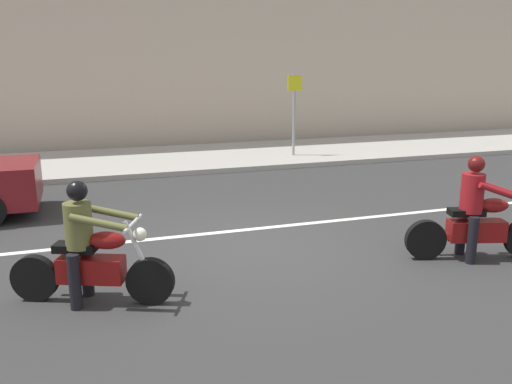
{
  "coord_description": "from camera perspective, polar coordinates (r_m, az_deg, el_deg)",
  "views": [
    {
      "loc": [
        -2.61,
        -7.89,
        2.99
      ],
      "look_at": [
        -0.23,
        -0.7,
        1.11
      ],
      "focal_mm": 37.51,
      "sensor_mm": 36.0,
      "label": 1
    }
  ],
  "objects": [
    {
      "name": "ground_plane",
      "position": [
        8.83,
        0.01,
        -5.84
      ],
      "size": [
        80.0,
        80.0,
        0.0
      ],
      "primitive_type": "plane",
      "color": "#2D2D2D"
    },
    {
      "name": "sidewalk_slab",
      "position": [
        16.36,
        -8.83,
        3.5
      ],
      "size": [
        40.0,
        4.4,
        0.14
      ],
      "primitive_type": "cube",
      "color": "#99968E",
      "rests_on": "ground_plane"
    },
    {
      "name": "lane_marking_stripe",
      "position": [
        9.62,
        -2.05,
        -4.14
      ],
      "size": [
        18.0,
        0.14,
        0.01
      ],
      "primitive_type": "cube",
      "color": "silver",
      "rests_on": "ground_plane"
    },
    {
      "name": "motorcycle_with_rider_olive",
      "position": [
        6.99,
        -17.36,
        -6.3
      ],
      "size": [
        1.98,
        0.99,
        1.58
      ],
      "color": "black",
      "rests_on": "ground_plane"
    },
    {
      "name": "motorcycle_with_rider_crimson",
      "position": [
        8.79,
        22.47,
        -2.53
      ],
      "size": [
        2.12,
        0.87,
        1.61
      ],
      "color": "black",
      "rests_on": "ground_plane"
    },
    {
      "name": "street_sign_post",
      "position": [
        16.29,
        4.09,
        9.06
      ],
      "size": [
        0.44,
        0.08,
        2.42
      ],
      "color": "gray",
      "rests_on": "sidewalk_slab"
    }
  ]
}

